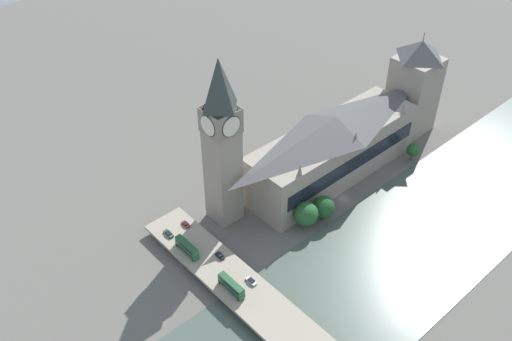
% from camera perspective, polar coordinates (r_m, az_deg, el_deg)
% --- Properties ---
extents(ground_plane, '(600.00, 600.00, 0.00)m').
position_cam_1_polar(ground_plane, '(245.11, 8.78, -2.82)').
color(ground_plane, '#605E56').
extents(river_water, '(57.09, 360.00, 0.30)m').
position_cam_1_polar(river_water, '(231.53, 15.25, -6.93)').
color(river_water, '#47564C').
rests_on(river_water, ground_plane).
extents(parliament_hall, '(24.34, 85.06, 30.84)m').
position_cam_1_polar(parliament_hall, '(247.75, 7.73, 2.35)').
color(parliament_hall, gray).
rests_on(parliament_hall, ground_plane).
extents(clock_tower, '(12.27, 12.27, 71.64)m').
position_cam_1_polar(clock_tower, '(211.10, -3.46, 3.03)').
color(clock_tower, gray).
rests_on(clock_tower, ground_plane).
extents(victoria_tower, '(18.89, 18.89, 50.75)m').
position_cam_1_polar(victoria_tower, '(282.63, 15.53, 8.09)').
color(victoria_tower, gray).
rests_on(victoria_tower, ground_plane).
extents(road_bridge, '(146.17, 16.80, 4.21)m').
position_cam_1_polar(road_bridge, '(192.94, 3.51, -15.91)').
color(road_bridge, gray).
rests_on(road_bridge, ground_plane).
extents(double_decker_bus_mid, '(11.52, 2.61, 4.92)m').
position_cam_1_polar(double_decker_bus_mid, '(213.73, -6.93, -7.64)').
color(double_decker_bus_mid, '#235B33').
rests_on(double_decker_bus_mid, road_bridge).
extents(double_decker_bus_rear, '(11.77, 2.64, 4.63)m').
position_cam_1_polar(double_decker_bus_rear, '(200.48, -2.49, -11.42)').
color(double_decker_bus_rear, '#235B33').
rests_on(double_decker_bus_rear, road_bridge).
extents(car_northbound_lead, '(3.92, 1.80, 1.54)m').
position_cam_1_polar(car_northbound_lead, '(212.43, -3.61, -8.49)').
color(car_northbound_lead, black).
rests_on(car_northbound_lead, road_bridge).
extents(car_northbound_mid, '(4.80, 1.82, 1.39)m').
position_cam_1_polar(car_northbound_mid, '(222.64, -8.74, -6.25)').
color(car_northbound_mid, '#2D5638').
rests_on(car_northbound_mid, road_bridge).
extents(car_northbound_tail, '(4.54, 1.85, 1.35)m').
position_cam_1_polar(car_northbound_tail, '(204.10, -0.49, -10.98)').
color(car_northbound_tail, silver).
rests_on(car_northbound_tail, road_bridge).
extents(car_southbound_lead, '(4.00, 1.81, 1.31)m').
position_cam_1_polar(car_southbound_lead, '(225.54, -7.03, -5.34)').
color(car_southbound_lead, maroon).
rests_on(car_southbound_lead, road_bridge).
extents(tree_embankment_near, '(6.01, 6.01, 8.95)m').
position_cam_1_polar(tree_embankment_near, '(269.32, 15.44, 2.00)').
color(tree_embankment_near, brown).
rests_on(tree_embankment_near, ground_plane).
extents(tree_embankment_mid, '(9.89, 9.89, 12.35)m').
position_cam_1_polar(tree_embankment_mid, '(225.29, 5.01, -4.34)').
color(tree_embankment_mid, brown).
rests_on(tree_embankment_mid, ground_plane).
extents(tree_embankment_far, '(9.16, 9.16, 11.50)m').
position_cam_1_polar(tree_embankment_far, '(229.75, 6.79, -3.64)').
color(tree_embankment_far, brown).
rests_on(tree_embankment_far, ground_plane).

